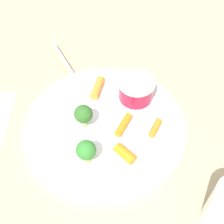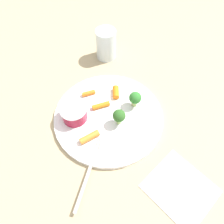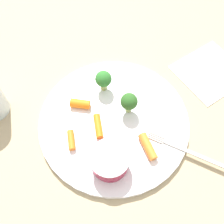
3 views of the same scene
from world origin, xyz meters
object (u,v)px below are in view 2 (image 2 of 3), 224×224
at_px(carrot_stick_1, 89,137).
at_px(drinking_glass, 106,44).
at_px(plate, 109,116).
at_px(broccoli_floret_1, 135,98).
at_px(carrot_stick_3, 116,92).
at_px(carrot_stick_2, 101,105).
at_px(carrot_stick_0, 89,93).
at_px(napkin, 180,189).
at_px(sauce_cup, 74,113).
at_px(broccoli_floret_0, 119,116).
at_px(fork, 89,171).

distance_m(carrot_stick_1, drinking_glass, 0.30).
distance_m(plate, broccoli_floret_1, 0.08).
relative_size(carrot_stick_1, carrot_stick_3, 1.32).
relative_size(plate, drinking_glass, 3.01).
bearing_deg(plate, carrot_stick_2, 21.58).
distance_m(carrot_stick_0, napkin, 0.32).
bearing_deg(plate, broccoli_floret_1, -81.51).
xyz_separation_m(broccoli_floret_1, carrot_stick_0, (0.07, 0.11, -0.02)).
bearing_deg(napkin, carrot_stick_1, 43.58).
xyz_separation_m(carrot_stick_2, drinking_glass, (0.20, -0.07, 0.03)).
relative_size(plate, broccoli_floret_1, 5.96).
relative_size(drinking_glass, napkin, 0.70).
bearing_deg(carrot_stick_3, carrot_stick_0, 74.04).
height_order(plate, carrot_stick_2, carrot_stick_2).
xyz_separation_m(broccoli_floret_1, drinking_glass, (0.22, 0.02, 0.01)).
bearing_deg(carrot_stick_1, sauce_cup, 17.41).
relative_size(carrot_stick_1, carrot_stick_2, 1.05).
relative_size(broccoli_floret_0, carrot_stick_3, 1.30).
bearing_deg(carrot_stick_1, plate, -49.92).
bearing_deg(fork, sauce_cup, 1.02).
relative_size(plate, fork, 1.86).
bearing_deg(napkin, broccoli_floret_1, 5.56).
height_order(sauce_cup, broccoli_floret_1, broccoli_floret_1).
xyz_separation_m(sauce_cup, broccoli_floret_0, (-0.05, -0.10, 0.01)).
bearing_deg(fork, carrot_stick_0, -12.87).
bearing_deg(broccoli_floret_0, fork, 134.92).
distance_m(broccoli_floret_0, carrot_stick_1, 0.09).
bearing_deg(carrot_stick_3, fork, 147.71).
height_order(plate, carrot_stick_0, carrot_stick_0).
distance_m(carrot_stick_2, fork, 0.17).
xyz_separation_m(carrot_stick_0, drinking_glass, (0.15, -0.09, 0.03)).
distance_m(carrot_stick_1, carrot_stick_3, 0.15).
distance_m(carrot_stick_3, napkin, 0.28).
bearing_deg(napkin, broccoli_floret_0, 22.52).
bearing_deg(napkin, sauce_cup, 37.39).
bearing_deg(carrot_stick_2, carrot_stick_3, -59.34).
relative_size(fork, napkin, 1.14).
height_order(carrot_stick_0, drinking_glass, drinking_glass).
height_order(carrot_stick_2, fork, carrot_stick_2).
bearing_deg(carrot_stick_0, sauce_cup, 141.40).
distance_m(sauce_cup, carrot_stick_0, 0.08).
height_order(carrot_stick_1, napkin, carrot_stick_1).
bearing_deg(sauce_cup, carrot_stick_1, -162.59).
distance_m(sauce_cup, carrot_stick_1, 0.07).
height_order(plate, napkin, plate).
xyz_separation_m(drinking_glass, napkin, (-0.44, -0.04, -0.04)).
bearing_deg(sauce_cup, broccoli_floret_0, -114.69).
xyz_separation_m(broccoli_floret_0, broccoli_floret_1, (0.04, -0.06, -0.00)).
height_order(carrot_stick_2, carrot_stick_3, carrot_stick_3).
xyz_separation_m(plate, carrot_stick_1, (-0.05, 0.06, 0.01)).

